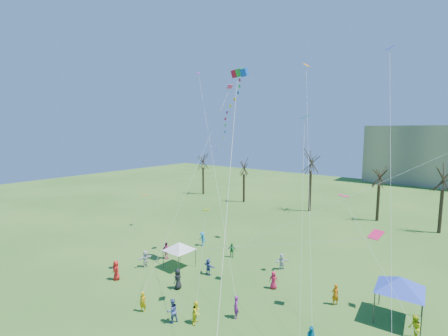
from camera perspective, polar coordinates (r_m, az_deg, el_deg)
The scene contains 6 objects.
bare_tree_row at distance 52.17m, azimuth 24.61°, elevation -1.53°, with size 69.98×6.99×10.91m.
big_box_kite at distance 29.46m, azimuth 1.19°, elevation 9.25°, with size 5.26×7.97×23.42m.
canopy_tent_white at distance 32.77m, azimuth -8.19°, elevation -13.95°, with size 3.53×3.53×2.64m.
canopy_tent_blue at distance 27.36m, azimuth 29.53°, elevation -17.87°, with size 4.44×4.44×3.33m.
festival_crowd at distance 27.97m, azimuth 1.61°, elevation -20.88°, with size 25.51×14.18×1.84m.
small_kites_aloft at distance 27.53m, azimuth 10.53°, elevation 4.64°, with size 28.60×18.76×32.13m.
Camera 1 is at (13.42, -13.81, 13.91)m, focal length 25.00 mm.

